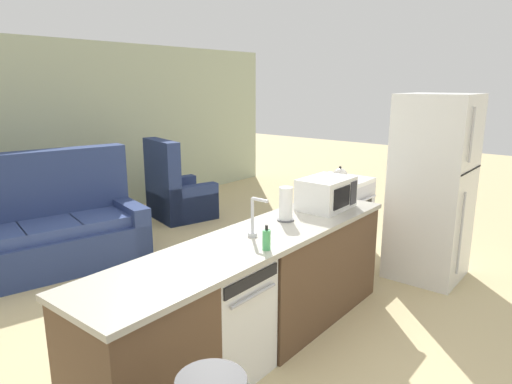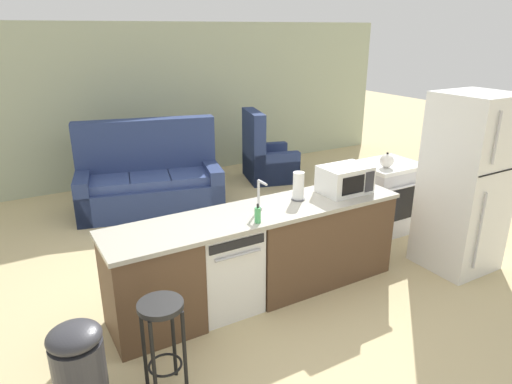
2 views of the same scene
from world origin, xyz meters
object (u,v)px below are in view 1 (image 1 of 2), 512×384
Objects in this scene: microwave at (326,193)px; paper_towel_roll at (286,204)px; armchair at (176,195)px; stove_range at (336,216)px; soap_bottle at (266,240)px; couch at (47,232)px; refrigerator at (432,188)px; dishwasher at (219,317)px; kettle at (340,176)px.

microwave is 1.77× the size of paper_towel_roll.
armchair is at bearing 73.31° from microwave.
soap_bottle is (-2.36, -0.77, 0.52)m from stove_range.
stove_range is at bearing -43.59° from couch.
paper_towel_roll is (-1.73, -0.48, 0.59)m from stove_range.
refrigerator is at bearing -86.01° from armchair.
dishwasher is 1.07m from paper_towel_roll.
kettle is (1.56, 0.36, -0.05)m from paper_towel_roll.
kettle reaches higher than stove_range.
paper_towel_roll is 0.70m from soap_bottle.
stove_range is 1.21m from refrigerator.
refrigerator is 3.73m from armchair.
armchair reaches higher than microwave.
stove_range is at bearing 24.73° from microwave.
refrigerator reaches higher than kettle.
microwave is at bearing -66.99° from couch.
refrigerator is 1.83m from paper_towel_roll.
armchair reaches higher than paper_towel_roll.
stove_range is at bearing 89.99° from refrigerator.
armchair reaches higher than soap_bottle.
dishwasher is 2.53m from kettle.
dishwasher is at bearing 179.95° from microwave.
microwave is (-1.19, -0.55, 0.59)m from stove_range.
stove_range is at bearing 11.91° from dishwasher.
microwave reaches higher than stove_range.
soap_bottle is 0.08× the size of couch.
microwave is 2.84× the size of soap_bottle.
refrigerator reaches higher than paper_towel_roll.
kettle is 0.10× the size of couch.
armchair is (1.47, 3.06, -0.69)m from paper_towel_roll.
armchair is (-0.26, 2.58, -0.10)m from stove_range.
refrigerator is 10.81× the size of soap_bottle.
couch reaches higher than soap_bottle.
refrigerator reaches higher than microwave.
refrigerator is at bearing -80.34° from kettle.
soap_bottle is 2.29m from kettle.
refrigerator is at bearing -11.93° from dishwasher.
stove_range is 5.11× the size of soap_bottle.
soap_bottle is at bearing -42.95° from dishwasher.
armchair is (2.34, 3.12, -0.07)m from dishwasher.
dishwasher is 4.10× the size of kettle.
soap_bottle is (-2.36, 0.33, 0.02)m from refrigerator.
microwave is at bearing -157.58° from kettle.
stove_range is 3.19× the size of paper_towel_roll.
couch reaches higher than microwave.
stove_range is 1.44m from microwave.
kettle is (2.19, 0.65, 0.01)m from soap_bottle.
refrigerator reaches higher than armchair.
microwave is 3.34m from armchair.
soap_bottle is at bearing -122.13° from armchair.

